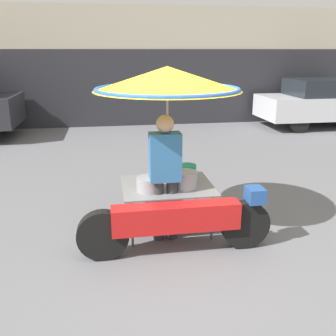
% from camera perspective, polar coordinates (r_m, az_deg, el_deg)
% --- Properties ---
extents(ground_plane, '(36.00, 36.00, 0.00)m').
position_cam_1_polar(ground_plane, '(4.51, 1.75, -13.56)').
color(ground_plane, slate).
extents(shopfront_building, '(28.00, 2.06, 3.63)m').
position_cam_1_polar(shopfront_building, '(13.07, -6.24, 15.12)').
color(shopfront_building, '#B2A893').
rests_on(shopfront_building, ground).
extents(vendor_motorcycle_cart, '(2.31, 1.81, 2.14)m').
position_cam_1_polar(vendor_motorcycle_cart, '(4.59, 0.19, 8.66)').
color(vendor_motorcycle_cart, black).
rests_on(vendor_motorcycle_cart, ground).
extents(vendor_person, '(0.38, 0.22, 1.60)m').
position_cam_1_polar(vendor_person, '(4.58, -0.44, -0.65)').
color(vendor_person, '#2D2D33').
rests_on(vendor_person, ground).
extents(parked_car, '(4.21, 1.75, 1.49)m').
position_cam_1_polar(parked_car, '(12.91, 22.94, 9.19)').
color(parked_car, black).
rests_on(parked_car, ground).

